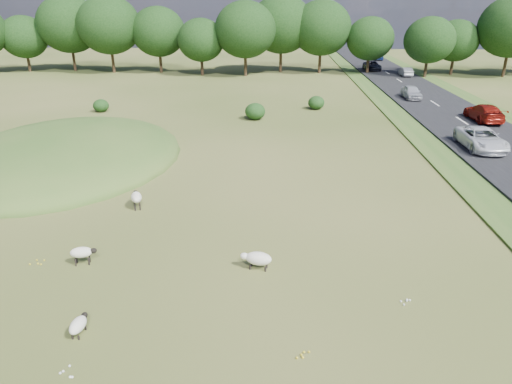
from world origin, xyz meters
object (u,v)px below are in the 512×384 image
car_0 (411,92)px  car_7 (377,56)px  sheep_2 (136,197)px  car_6 (481,139)px  sheep_1 (78,325)px  car_5 (406,72)px  car_1 (372,66)px  car_2 (484,112)px  sheep_0 (82,252)px  sheep_3 (258,258)px

car_0 → car_7: 39.61m
sheep_2 → car_6: bearing=-83.1°
sheep_1 → car_0: size_ratio=0.25×
sheep_2 → car_5: size_ratio=0.34×
sheep_2 → car_1: bearing=-42.1°
car_2 → sheep_0: bearing=44.1°
car_1 → car_5: size_ratio=1.32×
car_0 → car_2: car_2 is taller
car_2 → sheep_3: bearing=53.1°
car_0 → car_6: car_6 is taller
sheep_3 → sheep_2: bearing=-30.9°
sheep_0 → sheep_1: 4.64m
sheep_1 → car_1: car_1 is taller
sheep_1 → sheep_2: size_ratio=0.80×
car_1 → sheep_2: bearing=-112.3°
sheep_0 → car_0: size_ratio=0.27×
sheep_1 → car_5: bearing=-19.3°
car_1 → car_7: car_1 is taller
sheep_1 → sheep_2: sheep_2 is taller
sheep_1 → sheep_2: 10.17m
sheep_0 → car_5: car_5 is taller
car_1 → car_2: bearing=-83.7°
sheep_3 → car_1: bearing=-95.0°
sheep_3 → sheep_0: bearing=9.6°
sheep_1 → car_2: size_ratio=0.20×
sheep_1 → car_6: car_6 is taller
car_5 → car_1: bearing=-59.3°
car_6 → car_7: bearing=86.3°
sheep_3 → car_2: size_ratio=0.26×
car_0 → sheep_0: bearing=-122.2°
car_0 → car_1: 24.08m
sheep_1 → car_0: (21.46, 40.96, 0.59)m
sheep_0 → sheep_1: bearing=-82.4°
car_2 → car_0: bearing=-70.3°
sheep_1 → car_1: bearing=-14.2°
car_1 → car_6: bearing=-90.0°
sheep_0 → car_5: (26.89, 54.31, 0.33)m
sheep_1 → sheep_3: 7.19m
sheep_0 → sheep_3: (7.35, 0.01, -0.07)m
car_5 → sheep_1: bearing=66.7°
car_0 → car_6: 19.50m
sheep_2 → car_5: (26.30, 48.54, 0.26)m
sheep_0 → car_1: car_1 is taller
car_7 → sheep_1: bearing=72.6°
sheep_3 → car_0: size_ratio=0.33×
car_0 → car_1: car_0 is taller
car_6 → sheep_2: bearing=-153.2°
sheep_2 → car_0: 38.19m
car_1 → car_7: bearing=76.1°
car_1 → car_7: (3.80, 15.35, -0.07)m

